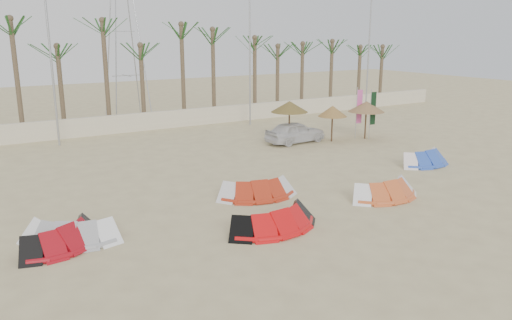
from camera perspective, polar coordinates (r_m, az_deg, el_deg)
ground at (r=18.38m, az=9.88°, el=-7.91°), size 120.00×120.00×0.00m
boundary_wall at (r=37.02m, az=-13.03°, el=4.27°), size 60.00×0.30×1.30m
palm_line at (r=38.13m, az=-13.30°, el=13.30°), size 52.00×4.00×7.70m
lamp_b at (r=33.14m, az=-22.39°, el=11.35°), size 1.25×0.14×11.00m
lamp_c at (r=38.03m, az=-0.65°, el=12.65°), size 1.25×0.14×11.00m
lamp_d at (r=45.34m, az=12.82°, el=12.58°), size 1.25×0.14×11.00m
pylon at (r=43.07m, az=-14.29°, el=4.69°), size 3.00×3.00×14.00m
kite_grey at (r=18.30m, az=-20.77°, el=-7.35°), size 3.79×2.82×0.90m
kite_red_left at (r=17.94m, az=-21.29°, el=-7.84°), size 3.57×2.64×0.90m
kite_red_mid at (r=18.21m, az=1.59°, el=-6.48°), size 3.69×1.75×0.90m
kite_red_right at (r=21.61m, az=-0.25°, el=-3.09°), size 3.61×2.13×0.90m
kite_orange at (r=22.18m, az=14.10°, el=-3.07°), size 3.35×1.61×0.90m
kite_blue at (r=28.37m, az=18.44°, el=0.40°), size 3.24×1.63×0.90m
parasol_left at (r=31.75m, az=3.85°, el=6.10°), size 2.37×2.37×2.72m
parasol_mid at (r=32.65m, az=8.75°, el=5.54°), size 1.89×1.89×2.35m
parasol_right at (r=33.89m, az=12.51°, el=5.98°), size 2.42×2.42×2.52m
flag_pink at (r=33.99m, az=11.63°, el=5.84°), size 0.45×0.08×3.44m
flag_green at (r=33.86m, az=13.14°, el=5.61°), size 0.45×0.07×3.33m
car at (r=32.18m, az=4.51°, el=3.20°), size 4.19×1.91×1.39m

